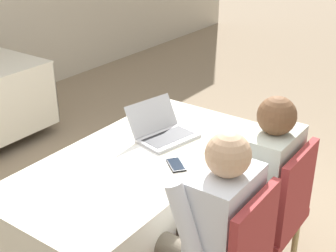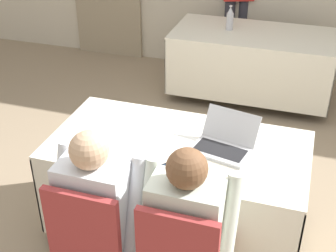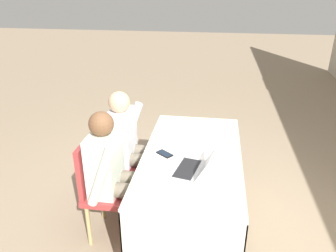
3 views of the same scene
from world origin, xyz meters
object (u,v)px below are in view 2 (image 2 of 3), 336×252
at_px(person_white_shirt, 189,224).
at_px(chair_near_left, 96,239).
at_px(water_bottle, 230,19).
at_px(cell_phone, 174,165).
at_px(laptop, 224,143).
at_px(person_checkered_shirt, 102,204).

bearing_deg(person_white_shirt, chair_near_left, 11.79).
bearing_deg(water_bottle, cell_phone, -86.26).
xyz_separation_m(laptop, person_checkered_shirt, (-0.53, -0.65, -0.10)).
distance_m(water_bottle, person_checkered_shirt, 2.85).
height_order(cell_phone, water_bottle, water_bottle).
xyz_separation_m(cell_phone, chair_near_left, (-0.29, -0.49, -0.22)).
distance_m(laptop, water_bottle, 2.23).
xyz_separation_m(chair_near_left, person_white_shirt, (0.50, 0.10, 0.16)).
bearing_deg(laptop, person_white_shirt, -81.13).
distance_m(laptop, person_checkered_shirt, 0.85).
relative_size(person_checkered_shirt, person_white_shirt, 1.00).
xyz_separation_m(cell_phone, person_white_shirt, (0.21, -0.39, -0.07)).
bearing_deg(laptop, water_bottle, 112.46).
relative_size(cell_phone, chair_near_left, 0.18).
relative_size(cell_phone, person_checkered_shirt, 0.14).
relative_size(cell_phone, water_bottle, 0.65).
distance_m(water_bottle, chair_near_left, 2.97).
relative_size(laptop, person_white_shirt, 0.35).
relative_size(laptop, person_checkered_shirt, 0.35).
bearing_deg(cell_phone, person_checkered_shirt, -88.77).
distance_m(cell_phone, person_checkered_shirt, 0.49).
distance_m(chair_near_left, person_white_shirt, 0.53).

